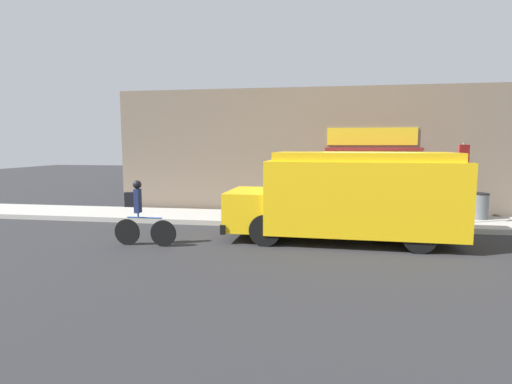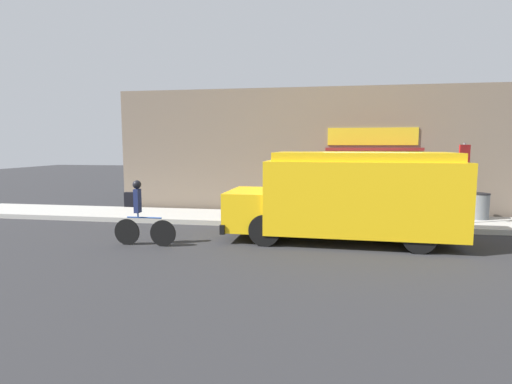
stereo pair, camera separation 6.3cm
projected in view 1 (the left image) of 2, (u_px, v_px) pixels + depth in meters
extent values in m
plane|color=#2B2B2D|center=(365.00, 231.00, 11.63)|extent=(70.00, 70.00, 0.00)
cube|color=#ADAAA3|center=(362.00, 221.00, 12.69)|extent=(28.00, 2.18, 0.16)
cube|color=#756656|center=(360.00, 152.00, 13.77)|extent=(17.51, 0.18, 4.48)
cube|color=gold|center=(372.00, 136.00, 13.54)|extent=(2.98, 0.05, 0.59)
cube|color=maroon|center=(372.00, 149.00, 13.31)|extent=(3.12, 0.61, 0.10)
cube|color=yellow|center=(361.00, 196.00, 10.22)|extent=(4.79, 2.26, 1.81)
cube|color=yellow|center=(250.00, 208.00, 10.80)|extent=(1.13, 1.99, 1.00)
cube|color=yellow|center=(362.00, 156.00, 10.10)|extent=(4.41, 2.08, 0.21)
cube|color=black|center=(232.00, 222.00, 10.94)|extent=(0.18, 2.09, 0.24)
cube|color=red|center=(312.00, 186.00, 11.73)|extent=(0.04, 0.44, 0.44)
cylinder|color=black|center=(275.00, 217.00, 11.63)|extent=(0.79, 0.28, 0.79)
cylinder|color=black|center=(265.00, 230.00, 9.86)|extent=(0.79, 0.28, 0.79)
cylinder|color=black|center=(405.00, 222.00, 10.96)|extent=(0.79, 0.28, 0.79)
cylinder|color=black|center=(419.00, 236.00, 9.19)|extent=(0.79, 0.28, 0.79)
cylinder|color=black|center=(163.00, 233.00, 9.78)|extent=(0.65, 0.04, 0.65)
cylinder|color=black|center=(127.00, 232.00, 9.93)|extent=(0.65, 0.04, 0.65)
cylinder|color=#234793|center=(145.00, 218.00, 9.81)|extent=(0.90, 0.04, 0.04)
cylinder|color=#234793|center=(138.00, 215.00, 9.83)|extent=(0.04, 0.04, 0.12)
cube|color=navy|center=(138.00, 201.00, 9.79)|extent=(0.12, 0.20, 0.59)
sphere|color=black|center=(137.00, 185.00, 9.74)|extent=(0.21, 0.21, 0.21)
cube|color=black|center=(130.00, 200.00, 9.81)|extent=(0.26, 0.14, 0.36)
cylinder|color=slate|center=(462.00, 184.00, 11.78)|extent=(0.07, 0.07, 2.39)
cube|color=red|center=(464.00, 155.00, 11.63)|extent=(0.45, 0.45, 0.60)
cylinder|color=slate|center=(478.00, 206.00, 12.66)|extent=(0.58, 0.58, 0.78)
cylinder|color=black|center=(479.00, 194.00, 12.61)|extent=(0.59, 0.59, 0.04)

